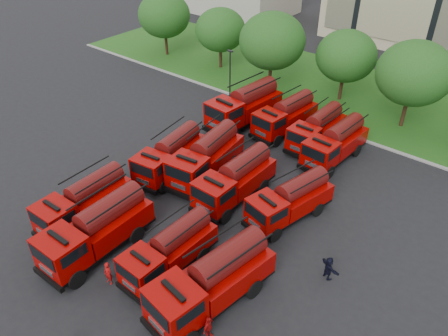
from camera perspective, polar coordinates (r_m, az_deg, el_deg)
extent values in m
plane|color=black|center=(29.55, -4.81, -7.70)|extent=(140.00, 140.00, 0.00)
cube|color=#1B5215|center=(48.41, 16.92, 9.05)|extent=(70.00, 16.00, 0.12)
cube|color=gray|center=(41.71, 12.26, 5.55)|extent=(70.00, 0.30, 0.14)
cylinder|color=#382314|center=(57.48, -7.53, 15.63)|extent=(0.36, 0.36, 2.62)
ellipsoid|color=#1A4413|center=(56.39, -7.83, 19.19)|extent=(6.30, 6.30, 5.36)
cylinder|color=#382314|center=(53.06, -0.45, 14.14)|extent=(0.36, 0.36, 2.38)
ellipsoid|color=#1A4413|center=(51.97, -0.47, 17.61)|extent=(5.71, 5.71, 4.86)
cylinder|color=#382314|center=(47.47, 6.01, 11.66)|extent=(0.36, 0.36, 2.80)
ellipsoid|color=#1A4413|center=(46.07, 6.31, 16.19)|extent=(6.72, 6.72, 5.71)
cylinder|color=#382314|center=(46.58, 15.00, 9.94)|extent=(0.36, 0.36, 2.45)
ellipsoid|color=#1A4413|center=(45.30, 15.67, 13.91)|extent=(5.88, 5.88, 5.00)
cylinder|color=#382314|center=(43.19, 22.43, 6.62)|extent=(0.36, 0.36, 2.73)
ellipsoid|color=#1A4413|center=(41.68, 23.61, 11.28)|extent=(6.55, 6.55, 5.57)
cylinder|color=black|center=(44.88, 0.79, 11.97)|extent=(0.14, 0.14, 5.00)
cube|color=black|center=(43.96, 0.81, 15.04)|extent=(0.60, 0.25, 0.12)
cube|color=black|center=(31.10, -17.45, -5.48)|extent=(2.43, 6.71, 0.28)
cube|color=black|center=(29.94, -22.45, -8.73)|extent=(2.37, 0.33, 0.33)
cube|color=#850100|center=(29.59, -21.21, -6.07)|extent=(2.40, 2.17, 1.85)
cube|color=black|center=(28.97, -23.07, -6.47)|extent=(1.99, 0.12, 0.80)
cube|color=#850100|center=(31.07, -16.21, -3.45)|extent=(2.49, 4.44, 1.23)
cylinder|color=#4C0C0B|center=(30.48, -16.52, -1.96)|extent=(1.57, 4.03, 1.42)
cylinder|color=black|center=(31.02, -22.20, -7.03)|extent=(0.37, 1.05, 1.04)
cylinder|color=black|center=(29.51, -19.82, -8.85)|extent=(0.37, 1.05, 1.04)
cylinder|color=black|center=(32.60, -16.30, -3.33)|extent=(0.37, 1.05, 1.04)
cylinder|color=black|center=(31.17, -13.77, -4.86)|extent=(0.37, 1.05, 1.04)
cube|color=black|center=(28.54, -15.88, -9.24)|extent=(2.60, 7.36, 0.31)
cube|color=black|center=(27.37, -21.95, -13.32)|extent=(2.61, 0.33, 0.37)
cube|color=#850100|center=(26.88, -20.42, -10.19)|extent=(2.62, 2.36, 2.03)
cube|color=black|center=(26.22, -22.70, -10.77)|extent=(2.19, 0.11, 0.89)
cube|color=#850100|center=(28.45, -14.37, -6.82)|extent=(2.69, 4.87, 1.36)
cylinder|color=#4C0C0B|center=(27.75, -14.69, -5.11)|extent=(1.68, 4.42, 1.56)
cylinder|color=black|center=(28.48, -21.64, -11.10)|extent=(0.40, 1.16, 1.15)
cylinder|color=black|center=(26.92, -18.73, -13.57)|extent=(0.40, 1.16, 1.15)
cylinder|color=black|center=(30.13, -14.54, -6.49)|extent=(0.40, 1.16, 1.15)
cylinder|color=black|center=(28.65, -11.42, -8.50)|extent=(0.40, 1.16, 1.15)
cube|color=black|center=(26.72, -6.94, -11.87)|extent=(2.18, 6.26, 0.27)
cube|color=black|center=(25.51, -12.21, -15.71)|extent=(2.23, 0.27, 0.31)
cube|color=#850100|center=(25.11, -10.68, -12.90)|extent=(2.22, 2.00, 1.73)
cube|color=black|center=(24.44, -12.59, -13.51)|extent=(1.87, 0.08, 0.76)
cube|color=#850100|center=(26.66, -5.51, -9.69)|extent=(2.26, 4.13, 1.16)
cylinder|color=#4C0C0B|center=(26.01, -5.63, -8.20)|extent=(1.41, 3.76, 1.33)
cylinder|color=black|center=(26.42, -12.21, -13.57)|extent=(0.33, 0.98, 0.98)
cylinder|color=black|center=(25.30, -9.16, -15.95)|extent=(0.33, 0.98, 0.98)
cylinder|color=black|center=(28.07, -6.02, -9.22)|extent=(0.33, 0.98, 0.98)
cylinder|color=black|center=(27.02, -2.91, -11.20)|extent=(0.33, 0.98, 0.98)
cube|color=black|center=(24.79, -1.44, -16.03)|extent=(3.45, 7.65, 0.32)
cube|color=black|center=(23.54, -8.74, -20.75)|extent=(2.65, 0.64, 0.37)
cube|color=#850100|center=(22.92, -6.45, -17.40)|extent=(2.89, 2.66, 2.06)
cube|color=black|center=(22.17, -9.08, -18.19)|extent=(2.20, 0.37, 0.90)
cube|color=#850100|center=(24.66, 0.60, -13.38)|extent=(3.25, 5.17, 1.37)
cylinder|color=#4C0C0B|center=(23.83, 0.62, -11.58)|extent=(2.20, 4.61, 1.58)
cylinder|color=black|center=(24.51, -8.47, -17.79)|extent=(0.53, 1.20, 1.16)
cylinder|color=black|center=(26.29, -0.07, -12.50)|extent=(0.53, 1.20, 1.16)
cylinder|color=black|center=(25.17, 3.82, -15.45)|extent=(0.53, 1.20, 1.16)
cube|color=black|center=(34.39, -6.89, 0.41)|extent=(3.13, 6.96, 0.29)
cube|color=black|center=(32.34, -10.48, -2.59)|extent=(2.41, 0.58, 0.34)
cube|color=#850100|center=(32.34, -9.45, 0.01)|extent=(2.63, 2.42, 1.87)
cube|color=black|center=(31.45, -10.75, -0.30)|extent=(2.00, 0.33, 0.82)
cube|color=#850100|center=(34.66, -5.94, 2.31)|extent=(2.95, 4.70, 1.25)
cylinder|color=#4C0C0B|center=(34.13, -6.04, 3.75)|extent=(1.99, 4.19, 1.44)
cylinder|color=black|center=(33.52, -10.93, -1.25)|extent=(0.48, 1.09, 1.06)
cylinder|color=black|center=(32.31, -7.95, -2.44)|extent=(0.48, 1.09, 1.06)
cylinder|color=black|center=(36.15, -6.65, 2.12)|extent=(0.48, 1.09, 1.06)
cylinder|color=black|center=(35.03, -3.75, 1.13)|extent=(0.48, 1.09, 1.06)
cube|color=black|center=(33.74, -2.26, 0.02)|extent=(3.34, 7.53, 0.31)
cube|color=black|center=(31.38, -5.96, -3.34)|extent=(2.61, 0.60, 0.36)
cube|color=#850100|center=(31.41, -4.81, -0.45)|extent=(2.83, 2.61, 2.03)
cube|color=black|center=(30.39, -6.12, -0.81)|extent=(2.17, 0.34, 0.88)
cube|color=#850100|center=(34.07, -1.24, 2.10)|extent=(3.16, 5.08, 1.35)
cylinder|color=#4C0C0B|center=(33.49, -1.26, 3.70)|extent=(2.13, 4.54, 1.56)
cylinder|color=black|center=(32.62, -6.62, -1.82)|extent=(0.51, 1.18, 1.14)
cylinder|color=black|center=(31.46, -3.14, -3.18)|extent=(0.51, 1.18, 1.14)
cylinder|color=black|center=(35.64, -2.22, 1.92)|extent=(0.51, 1.18, 1.14)
cylinder|color=black|center=(34.58, 1.10, 0.80)|extent=(0.51, 1.18, 1.14)
cube|color=black|center=(31.49, 1.48, -2.93)|extent=(2.32, 6.92, 0.30)
cube|color=black|center=(29.45, -2.77, -6.23)|extent=(2.47, 0.27, 0.35)
cube|color=#850100|center=(29.36, -1.35, -3.40)|extent=(2.43, 2.19, 1.92)
cube|color=black|center=(28.44, -2.81, -3.76)|extent=(2.07, 0.07, 0.84)
cube|color=#850100|center=(31.71, 2.72, -0.88)|extent=(2.45, 4.56, 1.28)
cylinder|color=#4C0C0B|center=(31.11, 2.77, 0.69)|extent=(1.51, 4.16, 1.48)
cylinder|color=black|center=(30.60, -3.18, -4.52)|extent=(0.35, 1.09, 1.09)
cylinder|color=black|center=(29.45, 0.12, -6.30)|extent=(0.35, 1.09, 1.09)
cylinder|color=black|center=(33.23, 1.84, -0.86)|extent=(0.35, 1.09, 1.09)
cylinder|color=black|center=(32.18, 5.03, -2.36)|extent=(0.35, 1.09, 1.09)
cube|color=black|center=(30.16, 8.53, -5.49)|extent=(3.45, 6.69, 0.27)
cube|color=black|center=(28.42, 3.90, -8.23)|extent=(2.28, 0.72, 0.32)
cube|color=#850100|center=(28.26, 5.58, -5.72)|extent=(2.62, 2.45, 1.78)
cube|color=black|center=(27.45, 4.06, -5.94)|extent=(1.88, 0.47, 0.78)
cube|color=#850100|center=(30.30, 9.98, -3.66)|extent=(3.10, 4.59, 1.19)
cylinder|color=#4C0C0B|center=(29.72, 10.17, -2.19)|extent=(2.18, 4.04, 1.37)
cylinder|color=black|center=(29.46, 3.80, -6.49)|extent=(0.53, 1.05, 1.00)
cylinder|color=black|center=(28.37, 6.64, -8.66)|extent=(0.53, 1.05, 1.00)
cylinder|color=black|center=(31.72, 9.26, -3.45)|extent=(0.53, 1.05, 1.00)
cylinder|color=black|center=(30.71, 12.07, -5.33)|extent=(0.53, 1.05, 1.00)
cube|color=black|center=(40.82, 2.69, 6.73)|extent=(3.26, 8.04, 0.34)
cube|color=black|center=(38.32, -1.30, 4.66)|extent=(2.81, 0.53, 0.39)
cube|color=#850100|center=(38.48, 0.04, 7.04)|extent=(2.95, 2.70, 2.18)
cube|color=black|center=(37.46, -1.30, 7.08)|extent=(2.35, 0.27, 0.95)
cube|color=#850100|center=(41.24, 3.88, 8.40)|extent=(3.19, 5.38, 1.46)
cylinder|color=#4C0C0B|center=(40.73, 3.94, 9.90)|extent=(2.09, 4.83, 1.68)
cylinder|color=black|center=(39.79, -1.52, 5.79)|extent=(0.50, 1.26, 1.23)
cylinder|color=black|center=(38.23, 1.20, 4.48)|extent=(0.50, 1.26, 1.23)
cylinder|color=black|center=(42.97, 3.21, 8.07)|extent=(0.50, 1.26, 1.23)
cylinder|color=black|center=(41.53, 5.89, 6.92)|extent=(0.50, 1.26, 1.23)
cube|color=black|center=(39.93, 7.93, 5.57)|extent=(2.87, 6.96, 0.29)
cube|color=black|center=(37.58, 4.70, 3.72)|extent=(2.43, 0.47, 0.34)
cube|color=#850100|center=(37.77, 5.89, 5.81)|extent=(2.56, 2.35, 1.89)
cube|color=black|center=(36.82, 4.85, 5.83)|extent=(2.03, 0.24, 0.82)
cube|color=#850100|center=(40.33, 8.95, 7.04)|extent=(2.79, 4.66, 1.26)
cylinder|color=#4C0C0B|center=(39.87, 9.09, 8.35)|extent=(1.84, 4.19, 1.45)
cylinder|color=black|center=(38.83, 4.34, 4.75)|extent=(0.44, 1.09, 1.06)
cylinder|color=black|center=(37.64, 6.90, 3.55)|extent=(0.44, 1.09, 1.06)
cylinder|color=black|center=(41.79, 8.19, 6.80)|extent=(0.44, 1.09, 1.06)
cylinder|color=black|center=(40.70, 10.67, 5.73)|extent=(0.44, 1.09, 1.06)
cube|color=black|center=(38.43, 11.89, 3.83)|extent=(2.21, 6.51, 0.28)
cube|color=black|center=(35.95, 9.28, 1.73)|extent=(2.32, 0.26, 0.32)
cube|color=#850100|center=(36.19, 10.34, 3.87)|extent=(2.30, 2.07, 1.81)
cube|color=black|center=(35.19, 9.53, 3.80)|extent=(1.95, 0.07, 0.79)
cube|color=#850100|center=(38.86, 12.77, 5.34)|extent=(2.32, 4.29, 1.20)
cylinder|color=#4C0C0B|center=(38.40, 12.95, 6.62)|extent=(1.44, 3.91, 1.39)
cylinder|color=black|center=(37.07, 8.61, 2.81)|extent=(0.34, 1.02, 1.02)
cylinder|color=black|center=(36.22, 11.44, 1.65)|extent=(0.34, 1.02, 1.02)
cylinder|color=black|center=(40.18, 11.75, 5.15)|extent=(0.34, 1.02, 1.02)
cylinder|color=black|center=(39.40, 14.42, 4.12)|extent=(0.34, 1.02, 1.02)
cube|color=black|center=(36.69, 14.15, 1.92)|extent=(2.64, 6.85, 0.29)
cube|color=black|center=(34.18, 11.22, -0.40)|extent=(2.41, 0.39, 0.34)
cube|color=#850100|center=(34.38, 12.44, 1.92)|extent=(2.48, 2.26, 1.87)
cube|color=black|center=(33.35, 11.55, 1.82)|extent=(2.02, 0.18, 0.82)
cube|color=#850100|center=(37.12, 15.15, 3.56)|extent=(2.63, 4.56, 1.25)
cylinder|color=#4C0C0B|center=(36.62, 15.39, 4.93)|extent=(1.70, 4.12, 1.44)
cylinder|color=black|center=(35.32, 10.54, 0.86)|extent=(0.40, 1.08, 1.06)
cylinder|color=black|center=(34.45, 13.57, -0.54)|extent=(0.40, 1.08, 1.06)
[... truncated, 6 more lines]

